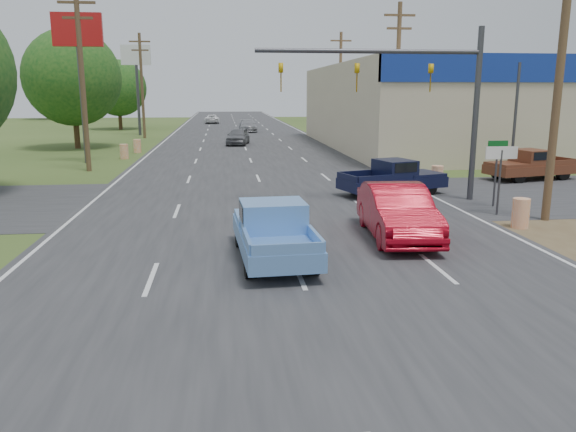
{
  "coord_description": "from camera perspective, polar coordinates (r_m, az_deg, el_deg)",
  "views": [
    {
      "loc": [
        -1.78,
        -5.23,
        4.43
      ],
      "look_at": [
        -0.16,
        8.86,
        1.3
      ],
      "focal_mm": 35.0,
      "sensor_mm": 36.0,
      "label": 1
    }
  ],
  "objects": [
    {
      "name": "main_road",
      "position": [
        45.48,
        -4.32,
        6.83
      ],
      "size": [
        15.0,
        180.0,
        0.02
      ],
      "primitive_type": "cube",
      "color": "#2D2D30",
      "rests_on": "ground"
    },
    {
      "name": "cross_road",
      "position": [
        23.71,
        -2.14,
        1.69
      ],
      "size": [
        120.0,
        10.0,
        0.02
      ],
      "primitive_type": "cube",
      "color": "#2D2D30",
      "rests_on": "ground"
    },
    {
      "name": "utility_pole_1",
      "position": [
        21.45,
        25.94,
        13.6
      ],
      "size": [
        2.0,
        0.28,
        10.0
      ],
      "color": "#4C3823",
      "rests_on": "ground"
    },
    {
      "name": "utility_pole_2",
      "position": [
        37.95,
        11.04,
        13.56
      ],
      "size": [
        2.0,
        0.28,
        10.0
      ],
      "color": "#4C3823",
      "rests_on": "ground"
    },
    {
      "name": "utility_pole_3",
      "position": [
        55.39,
        5.32,
        13.31
      ],
      "size": [
        2.0,
        0.28,
        10.0
      ],
      "color": "#4C3823",
      "rests_on": "ground"
    },
    {
      "name": "utility_pole_5",
      "position": [
        34.12,
        -20.2,
        13.19
      ],
      "size": [
        2.0,
        0.28,
        10.0
      ],
      "color": "#4C3823",
      "rests_on": "ground"
    },
    {
      "name": "utility_pole_6",
      "position": [
        57.75,
        -14.63,
        12.93
      ],
      "size": [
        2.0,
        0.28,
        10.0
      ],
      "color": "#4C3823",
      "rests_on": "ground"
    },
    {
      "name": "tree_1",
      "position": [
        48.67,
        -21.06,
        12.98
      ],
      "size": [
        7.56,
        7.56,
        9.36
      ],
      "color": "#422D19",
      "rests_on": "ground"
    },
    {
      "name": "tree_2",
      "position": [
        72.3,
        -16.86,
        12.34
      ],
      "size": [
        6.72,
        6.72,
        8.32
      ],
      "color": "#422D19",
      "rests_on": "ground"
    },
    {
      "name": "tree_5",
      "position": [
        105.16,
        11.31,
        13.0
      ],
      "size": [
        7.98,
        7.98,
        9.88
      ],
      "color": "#422D19",
      "rests_on": "ground"
    },
    {
      "name": "tree_6",
      "position": [
        104.14,
        -22.88,
        12.63
      ],
      "size": [
        8.82,
        8.82,
        10.92
      ],
      "color": "#422D19",
      "rests_on": "ground"
    },
    {
      "name": "barrel_0",
      "position": [
        20.2,
        22.56,
        0.26
      ],
      "size": [
        0.56,
        0.56,
        1.0
      ],
      "primitive_type": "cylinder",
      "color": "orange",
      "rests_on": "ground"
    },
    {
      "name": "barrel_1",
      "position": [
        27.95,
        14.91,
        3.94
      ],
      "size": [
        0.56,
        0.56,
        1.0
      ],
      "primitive_type": "cylinder",
      "color": "orange",
      "rests_on": "ground"
    },
    {
      "name": "barrel_2",
      "position": [
        39.99,
        -16.31,
        6.31
      ],
      "size": [
        0.56,
        0.56,
        1.0
      ],
      "primitive_type": "cylinder",
      "color": "orange",
      "rests_on": "ground"
    },
    {
      "name": "barrel_3",
      "position": [
        43.88,
        -15.07,
        6.88
      ],
      "size": [
        0.56,
        0.56,
        1.0
      ],
      "primitive_type": "cylinder",
      "color": "orange",
      "rests_on": "ground"
    },
    {
      "name": "pole_sign_left_near",
      "position": [
        38.33,
        -20.5,
        15.79
      ],
      "size": [
        3.0,
        0.35,
        9.2
      ],
      "color": "#3F3F44",
      "rests_on": "ground"
    },
    {
      "name": "pole_sign_left_far",
      "position": [
        61.9,
        -15.16,
        14.56
      ],
      "size": [
        3.0,
        0.35,
        9.2
      ],
      "color": "#3F3F44",
      "rests_on": "ground"
    },
    {
      "name": "lane_sign",
      "position": [
        21.81,
        20.8,
        4.98
      ],
      "size": [
        1.2,
        0.08,
        2.52
      ],
      "color": "#3F3F44",
      "rests_on": "ground"
    },
    {
      "name": "street_name_sign",
      "position": [
        23.44,
        20.4,
        4.75
      ],
      "size": [
        0.8,
        0.08,
        2.61
      ],
      "color": "#3F3F44",
      "rests_on": "ground"
    },
    {
      "name": "signal_mast",
      "position": [
        23.49,
        12.65,
        13.06
      ],
      "size": [
        9.12,
        0.4,
        7.0
      ],
      "color": "#3F3F44",
      "rests_on": "ground"
    },
    {
      "name": "red_convertible",
      "position": [
        17.6,
        11.05,
        0.38
      ],
      "size": [
        2.09,
        5.09,
        1.64
      ],
      "primitive_type": "imported",
      "rotation": [
        0.0,
        0.0,
        -0.07
      ],
      "color": "#A00717",
      "rests_on": "ground"
    },
    {
      "name": "blue_pickup",
      "position": [
        15.15,
        -1.54,
        -1.41
      ],
      "size": [
        2.09,
        4.88,
        1.59
      ],
      "rotation": [
        0.0,
        0.0,
        0.05
      ],
      "color": "black",
      "rests_on": "ground"
    },
    {
      "name": "navy_pickup",
      "position": [
        25.17,
        10.79,
        3.9
      ],
      "size": [
        5.01,
        3.12,
        1.55
      ],
      "rotation": [
        0.0,
        0.0,
        -1.27
      ],
      "color": "black",
      "rests_on": "ground"
    },
    {
      "name": "brown_pickup",
      "position": [
        31.61,
        23.31,
        4.82
      ],
      "size": [
        5.0,
        2.84,
        1.56
      ],
      "rotation": [
        0.0,
        0.0,
        1.8
      ],
      "color": "black",
      "rests_on": "ground"
    },
    {
      "name": "distant_car_grey",
      "position": [
        49.02,
        -5.1,
        8.05
      ],
      "size": [
        2.38,
        4.43,
        1.43
      ],
      "primitive_type": "imported",
      "rotation": [
        0.0,
        0.0,
        -0.17
      ],
      "color": "slate",
      "rests_on": "ground"
    },
    {
      "name": "distant_car_silver",
      "position": [
        65.38,
        -4.1,
        9.14
      ],
      "size": [
        2.02,
        4.88,
        1.41
      ],
      "primitive_type": "imported",
      "rotation": [
        0.0,
        0.0,
        0.01
      ],
      "color": "#9A9A9F",
      "rests_on": "ground"
    },
    {
      "name": "distant_car_white",
      "position": [
        83.97,
        -7.73,
        9.73
      ],
      "size": [
        2.11,
        4.52,
        1.25
      ],
      "primitive_type": "imported",
      "rotation": [
        0.0,
        0.0,
        3.15
      ],
      "color": "white",
      "rests_on": "ground"
    }
  ]
}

